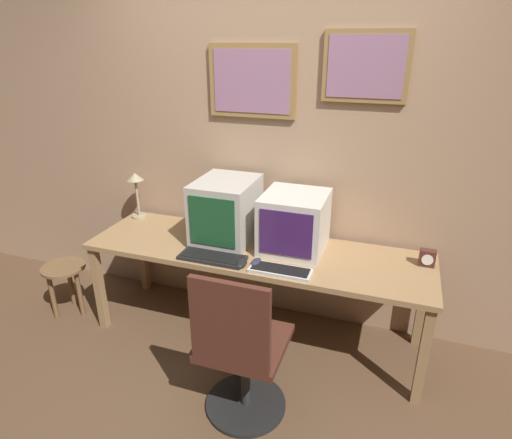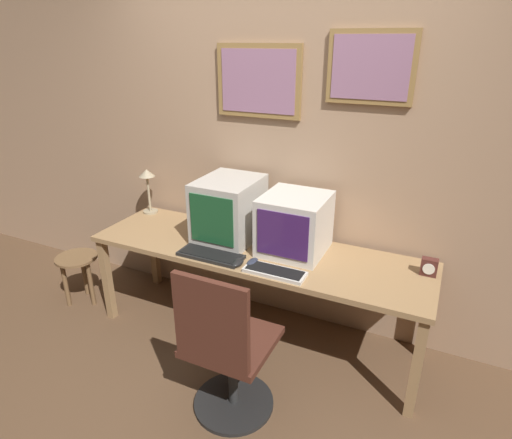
{
  "view_description": "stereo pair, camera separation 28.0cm",
  "coord_description": "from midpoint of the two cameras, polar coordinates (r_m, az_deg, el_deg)",
  "views": [
    {
      "loc": [
        0.84,
        -1.42,
        2.02
      ],
      "look_at": [
        0.0,
        1.02,
        0.92
      ],
      "focal_mm": 30.0,
      "sensor_mm": 36.0,
      "label": 1
    },
    {
      "loc": [
        1.1,
        -1.31,
        2.02
      ],
      "look_at": [
        0.0,
        1.02,
        0.92
      ],
      "focal_mm": 30.0,
      "sensor_mm": 36.0,
      "label": 2
    }
  ],
  "objects": [
    {
      "name": "wall_back",
      "position": [
        3.04,
        6.0,
        9.38
      ],
      "size": [
        8.0,
        0.08,
        2.6
      ],
      "color": "tan",
      "rests_on": "ground_plane"
    },
    {
      "name": "keyboard_main",
      "position": [
        2.79,
        -3.21,
        -4.83
      ],
      "size": [
        0.43,
        0.17,
        0.03
      ],
      "color": "black",
      "rests_on": "desk"
    },
    {
      "name": "mouse_far_corner",
      "position": [
        2.68,
        0.51,
        -5.83
      ],
      "size": [
        0.07,
        0.11,
        0.04
      ],
      "color": "black",
      "rests_on": "desk"
    },
    {
      "name": "side_stool",
      "position": [
        3.69,
        -20.68,
        -6.04
      ],
      "size": [
        0.32,
        0.32,
        0.41
      ],
      "color": "brown",
      "rests_on": "ground_plane"
    },
    {
      "name": "desk_lamp",
      "position": [
        3.48,
        -12.05,
        4.91
      ],
      "size": [
        0.13,
        0.13,
        0.36
      ],
      "color": "tan",
      "rests_on": "desk"
    },
    {
      "name": "mouse_near_keyboard",
      "position": [
        2.69,
        2.49,
        -5.81
      ],
      "size": [
        0.06,
        0.12,
        0.03
      ],
      "color": "#282D3D",
      "rests_on": "desk"
    },
    {
      "name": "desk",
      "position": [
        2.92,
        2.75,
        -5.14
      ],
      "size": [
        2.32,
        0.66,
        0.7
      ],
      "color": "#99754C",
      "rests_on": "ground_plane"
    },
    {
      "name": "desk_clock",
      "position": [
        2.82,
        24.78,
        -5.85
      ],
      "size": [
        0.1,
        0.06,
        0.11
      ],
      "color": "#4C231E",
      "rests_on": "desk"
    },
    {
      "name": "office_chair",
      "position": [
        2.45,
        -0.53,
        -17.72
      ],
      "size": [
        0.47,
        0.47,
        0.97
      ],
      "color": "black",
      "rests_on": "ground_plane"
    },
    {
      "name": "monitor_right",
      "position": [
        2.82,
        8.01,
        -0.64
      ],
      "size": [
        0.41,
        0.43,
        0.39
      ],
      "color": "beige",
      "rests_on": "desk"
    },
    {
      "name": "keyboard_side",
      "position": [
        2.61,
        5.62,
        -7.03
      ],
      "size": [
        0.38,
        0.14,
        0.03
      ],
      "color": "beige",
      "rests_on": "desk"
    },
    {
      "name": "monitor_left",
      "position": [
        2.97,
        -0.94,
        1.31
      ],
      "size": [
        0.39,
        0.48,
        0.43
      ],
      "color": "#B7B2A8",
      "rests_on": "desk"
    }
  ]
}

